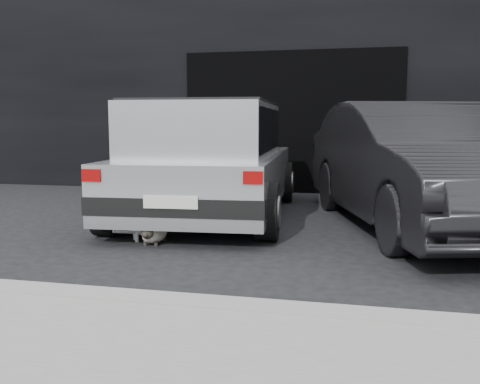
% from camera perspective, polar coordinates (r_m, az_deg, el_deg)
% --- Properties ---
extents(ground, '(80.00, 80.00, 0.00)m').
position_cam_1_polar(ground, '(6.46, -8.16, -4.24)').
color(ground, black).
rests_on(ground, ground).
extents(building_facade, '(34.00, 4.00, 5.00)m').
position_cam_1_polar(building_facade, '(12.03, 6.87, 13.10)').
color(building_facade, black).
rests_on(building_facade, ground).
extents(garage_opening, '(4.00, 0.10, 2.60)m').
position_cam_1_polar(garage_opening, '(9.97, 5.53, 7.40)').
color(garage_opening, black).
rests_on(garage_opening, ground).
extents(curb, '(18.00, 0.25, 0.12)m').
position_cam_1_polar(curb, '(3.75, -8.14, -11.90)').
color(curb, gray).
rests_on(curb, ground).
extents(silver_hatchback, '(2.38, 4.41, 1.57)m').
position_cam_1_polar(silver_hatchback, '(7.34, -3.18, 3.99)').
color(silver_hatchback, '#BBBDC1').
rests_on(silver_hatchback, ground).
extents(second_car, '(2.92, 5.00, 1.56)m').
position_cam_1_polar(second_car, '(6.86, 18.25, 2.71)').
color(second_car, black).
rests_on(second_car, ground).
extents(cat_siamese, '(0.26, 0.70, 0.24)m').
position_cam_1_polar(cat_siamese, '(5.83, -9.21, -4.42)').
color(cat_siamese, beige).
rests_on(cat_siamese, ground).
extents(cat_white, '(0.63, 0.51, 0.35)m').
position_cam_1_polar(cat_white, '(6.03, -9.36, -3.46)').
color(cat_white, silver).
rests_on(cat_white, ground).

